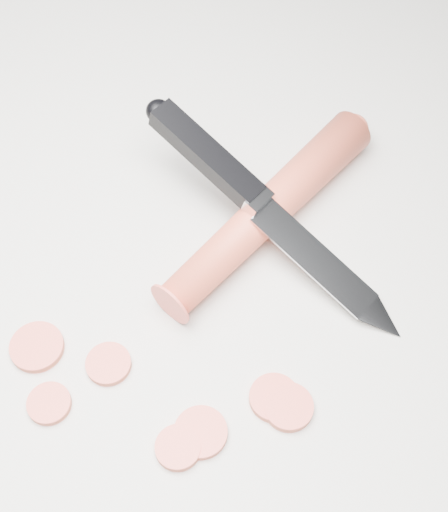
% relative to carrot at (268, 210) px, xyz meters
% --- Properties ---
extents(ground, '(2.40, 2.40, 0.00)m').
position_rel_carrot_xyz_m(ground, '(-0.03, -0.10, -0.02)').
color(ground, beige).
rests_on(ground, ground).
extents(carrot, '(0.12, 0.21, 0.03)m').
position_rel_carrot_xyz_m(carrot, '(0.00, 0.00, 0.00)').
color(carrot, '#DC432A').
rests_on(carrot, ground).
extents(carrot_slice_0, '(0.04, 0.04, 0.01)m').
position_rel_carrot_xyz_m(carrot_slice_0, '(-0.13, -0.15, -0.02)').
color(carrot_slice_0, '#EC4B3C').
rests_on(carrot_slice_0, ground).
extents(carrot_slice_1, '(0.03, 0.03, 0.01)m').
position_rel_carrot_xyz_m(carrot_slice_1, '(-0.10, -0.19, -0.02)').
color(carrot_slice_1, '#EC4B3C').
rests_on(carrot_slice_1, ground).
extents(carrot_slice_2, '(0.04, 0.04, 0.01)m').
position_rel_carrot_xyz_m(carrot_slice_2, '(0.00, -0.18, -0.02)').
color(carrot_slice_2, '#EC4B3C').
rests_on(carrot_slice_2, ground).
extents(carrot_slice_3, '(0.03, 0.03, 0.01)m').
position_rel_carrot_xyz_m(carrot_slice_3, '(0.04, -0.14, -0.02)').
color(carrot_slice_3, '#EC4B3C').
rests_on(carrot_slice_3, ground).
extents(carrot_slice_4, '(0.03, 0.03, 0.01)m').
position_rel_carrot_xyz_m(carrot_slice_4, '(0.05, -0.14, -0.01)').
color(carrot_slice_4, '#EC4B3C').
rests_on(carrot_slice_4, ground).
extents(carrot_slice_5, '(0.03, 0.03, 0.01)m').
position_rel_carrot_xyz_m(carrot_slice_5, '(-0.07, -0.15, -0.02)').
color(carrot_slice_5, '#EC4B3C').
rests_on(carrot_slice_5, ground).
extents(carrot_slice_6, '(0.03, 0.03, 0.01)m').
position_rel_carrot_xyz_m(carrot_slice_6, '(-0.01, -0.19, -0.01)').
color(carrot_slice_6, '#EC4B3C').
rests_on(carrot_slice_6, ground).
extents(kitchen_knife, '(0.24, 0.13, 0.07)m').
position_rel_carrot_xyz_m(kitchen_knife, '(0.01, -0.01, 0.02)').
color(kitchen_knife, silver).
rests_on(kitchen_knife, ground).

